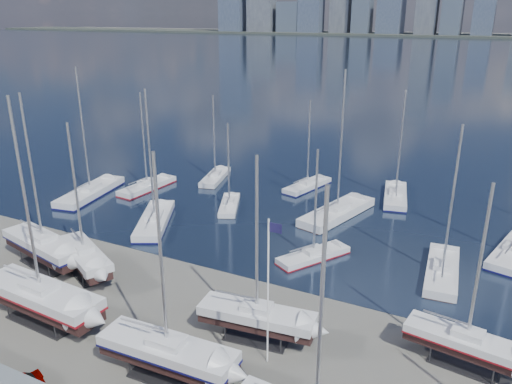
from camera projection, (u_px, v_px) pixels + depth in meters
The scene contains 20 objects.
ground at pixel (191, 337), 38.49m from camera, with size 1400.00×1400.00×0.00m, color #605E59.
water at pixel (479, 55), 299.28m from camera, with size 1400.00×600.00×0.40m, color #182538.
far_shore at pixel (497, 36), 517.54m from camera, with size 1400.00×80.00×2.20m, color #2D332D.
sailboat_cradle_0 at pixel (44, 246), 48.75m from camera, with size 10.94×5.06×16.98m.
sailboat_cradle_1 at pixel (42, 297), 39.79m from camera, with size 11.53×3.78×18.21m.
sailboat_cradle_2 at pixel (84, 256), 46.98m from camera, with size 9.11×6.32×14.72m.
sailboat_cradle_3 at pixel (168, 352), 33.51m from camera, with size 10.00×3.15×16.01m.
sailboat_cradle_4 at pixel (257, 317), 37.54m from camera, with size 9.11×3.46×14.62m.
sailboat_cradle_6 at pixel (466, 343), 34.62m from camera, with size 8.61×3.50×13.70m.
sailboat_moored_0 at pixel (91, 194), 68.01m from camera, with size 5.38×12.47×18.05m.
sailboat_moored_1 at pixel (147, 187), 70.61m from camera, with size 3.46×9.74×14.29m.
sailboat_moored_2 at pixel (215, 178), 74.60m from camera, with size 4.56×9.09×13.21m.
sailboat_moored_3 at pixel (155, 222), 58.78m from camera, with size 7.82×11.33×16.64m.
sailboat_moored_4 at pixel (229, 206), 63.82m from camera, with size 5.04×7.83×11.50m.
sailboat_moored_5 at pixel (307, 186), 70.95m from camera, with size 4.56×9.12×13.13m.
sailboat_moored_6 at pixel (313, 256), 50.53m from camera, with size 6.03×8.08×12.03m.
sailboat_moored_7 at pixel (337, 214), 61.10m from camera, with size 6.46×12.73×18.51m.
sailboat_moored_8 at pixel (395, 197), 66.79m from camera, with size 4.81×10.55×15.23m.
sailboat_moored_9 at pixel (442, 272), 47.41m from camera, with size 3.65×10.31×15.26m.
flagpole at pixel (269, 284), 33.63m from camera, with size 0.98×0.12×11.07m.
Camera 1 is at (19.07, -36.74, 23.52)m, focal length 35.00 mm.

